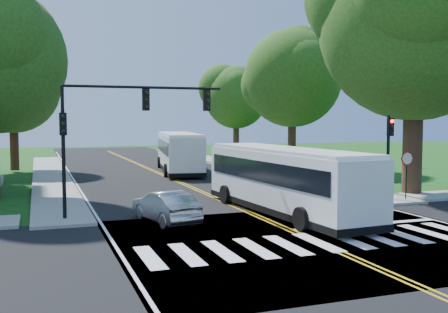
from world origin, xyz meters
name	(u,v)px	position (x,y,z in m)	size (l,w,h in m)	color
ground	(311,240)	(0.00, 0.00, 0.00)	(140.00, 140.00, 0.00)	#0F3F0F
road	(181,183)	(0.00, 18.00, 0.01)	(14.00, 96.00, 0.01)	black
cross_road	(311,239)	(0.00, 0.00, 0.01)	(60.00, 12.00, 0.01)	black
center_line	(167,177)	(0.00, 22.00, 0.01)	(0.36, 70.00, 0.01)	gold
edge_line_w	(74,180)	(-6.80, 22.00, 0.01)	(0.12, 70.00, 0.01)	silver
edge_line_e	(250,174)	(6.80, 22.00, 0.01)	(0.12, 70.00, 0.01)	silver
crosswalk	(318,242)	(0.00, -0.50, 0.02)	(12.60, 3.00, 0.01)	silver
stop_bar	(367,224)	(3.50, 1.60, 0.02)	(6.60, 0.40, 0.01)	silver
sidewalk_nw	(51,176)	(-8.30, 25.00, 0.07)	(2.60, 40.00, 0.15)	gray
sidewalk_ne	(253,169)	(8.30, 25.00, 0.07)	(2.60, 40.00, 0.15)	gray
tree_ne_big	(415,26)	(11.00, 8.00, 9.62)	(10.80, 10.80, 14.91)	#312313
tree_west_far	(13,87)	(-11.00, 30.00, 7.00)	(7.60, 7.60, 10.67)	#312313
tree_east_mid	(292,78)	(11.50, 24.00, 7.86)	(8.40, 8.40, 11.93)	#312313
tree_east_far	(236,98)	(12.50, 40.00, 6.86)	(7.20, 7.20, 10.34)	#312313
signal_nw	(119,119)	(-5.86, 6.43, 4.38)	(7.15, 0.46, 5.66)	black
signal_ne	(389,146)	(8.20, 6.44, 2.96)	(0.30, 0.46, 4.40)	black
stop_sign	(407,164)	(9.00, 5.98, 2.03)	(0.76, 0.08, 2.53)	black
bus_lead	(284,179)	(1.41, 5.03, 1.61)	(3.41, 11.83, 3.02)	white
bus_follow	(179,151)	(1.83, 25.46, 1.71)	(4.61, 12.70, 3.22)	white
hatchback	(165,207)	(-4.23, 4.83, 0.68)	(1.42, 4.07, 1.34)	#BABCC2
suv	(289,177)	(5.71, 13.06, 0.70)	(2.28, 4.95, 1.38)	#A5A7AB
dark_sedan	(257,171)	(5.47, 17.56, 0.67)	(1.85, 4.54, 1.32)	black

